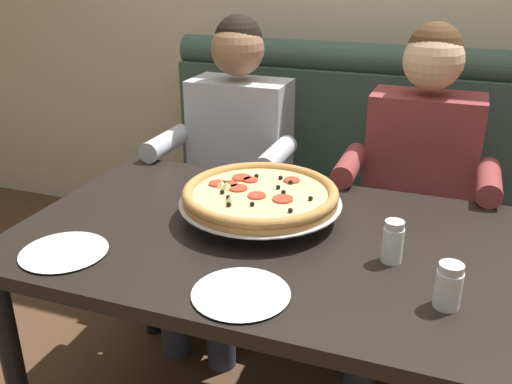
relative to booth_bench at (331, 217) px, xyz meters
name	(u,v)px	position (x,y,z in m)	size (l,w,h in m)	color
booth_bench	(331,217)	(0.00, 0.00, 0.00)	(1.63, 0.78, 1.13)	#384C42
dining_table	(263,260)	(0.00, -0.91, 0.27)	(1.39, 0.88, 0.76)	black
diner_left	(231,161)	(-0.37, -0.27, 0.31)	(0.54, 0.64, 1.27)	#2D3342
diner_right	(417,185)	(0.37, -0.27, 0.31)	(0.54, 0.64, 1.27)	#2D3342
pizza	(260,195)	(-0.04, -0.82, 0.43)	(0.48, 0.48, 0.11)	silver
shaker_oregano	(448,289)	(0.50, -1.10, 0.40)	(0.06, 0.06, 0.11)	white
shaker_parmesan	(393,244)	(0.36, -0.94, 0.41)	(0.05, 0.05, 0.11)	white
plate_near_left	(241,291)	(0.06, -1.22, 0.37)	(0.23, 0.23, 0.02)	white
plate_near_right	(64,250)	(-0.45, -1.20, 0.37)	(0.23, 0.23, 0.02)	white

